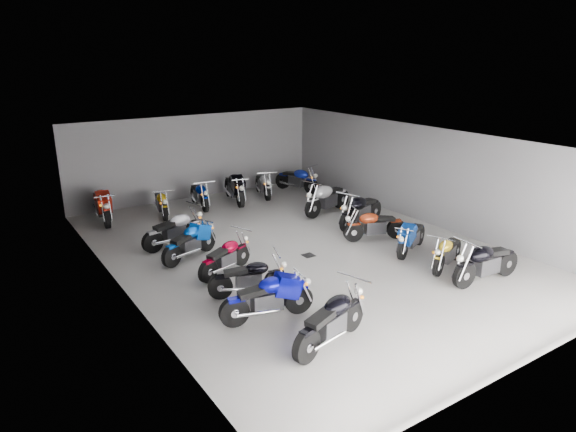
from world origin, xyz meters
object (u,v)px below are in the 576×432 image
object	(u,v)px
motorcycle_back_d	(235,188)
motorcycle_back_e	(263,184)
motorcycle_right_f	(327,198)
motorcycle_back_a	(102,205)
motorcycle_left_b	(268,298)
motorcycle_left_e	(190,242)
motorcycle_back_b	(161,203)
motorcycle_left_a	(332,321)
motorcycle_right_a	(486,262)
motorcycle_right_c	(411,237)
motorcycle_left_f	(175,230)
motorcycle_back_c	(200,194)
motorcycle_left_d	(226,257)
motorcycle_right_d	(374,225)
motorcycle_right_b	(447,252)
motorcycle_back_f	(297,179)
drain_grate	(309,255)
motorcycle_left_c	(250,278)
motorcycle_right_e	(361,210)

from	to	relation	value
motorcycle_back_d	motorcycle_back_e	world-z (taller)	motorcycle_back_d
motorcycle_right_f	motorcycle_back_a	distance (m)	7.68
motorcycle_left_b	motorcycle_right_f	size ratio (longest dim) A/B	0.92
motorcycle_left_e	motorcycle_back_b	distance (m)	4.26
motorcycle_back_b	motorcycle_left_b	bearing A→B (deg)	96.34
motorcycle_left_a	motorcycle_back_b	size ratio (longest dim) A/B	1.10
motorcycle_right_a	motorcycle_right_f	world-z (taller)	motorcycle_right_f
motorcycle_left_a	motorcycle_right_c	xyz separation A→B (m)	(4.91, 2.60, -0.05)
motorcycle_left_f	motorcycle_back_c	bearing A→B (deg)	134.08
motorcycle_left_d	motorcycle_right_d	size ratio (longest dim) A/B	0.94
motorcycle_right_b	motorcycle_right_d	size ratio (longest dim) A/B	0.94
motorcycle_back_c	motorcycle_back_f	world-z (taller)	motorcycle_back_f
motorcycle_left_a	motorcycle_right_b	world-z (taller)	motorcycle_left_a
motorcycle_right_f	motorcycle_back_c	world-z (taller)	motorcycle_right_f
motorcycle_left_b	motorcycle_right_a	xyz separation A→B (m)	(5.46, -1.35, 0.02)
motorcycle_left_f	motorcycle_back_e	bearing A→B (deg)	112.02
motorcycle_right_b	motorcycle_right_f	size ratio (longest dim) A/B	0.79
motorcycle_right_b	motorcycle_back_a	distance (m)	11.16
motorcycle_right_c	motorcycle_back_d	bearing A→B (deg)	-10.51
motorcycle_right_b	motorcycle_back_b	world-z (taller)	motorcycle_back_b
motorcycle_back_c	drain_grate	bearing A→B (deg)	103.62
motorcycle_back_f	motorcycle_back_a	bearing A→B (deg)	-21.97
motorcycle_right_a	motorcycle_back_a	bearing A→B (deg)	37.02
drain_grate	motorcycle_back_a	distance (m)	7.51
motorcycle_left_a	motorcycle_left_c	bearing A→B (deg)	169.63
motorcycle_left_d	motorcycle_right_c	world-z (taller)	motorcycle_right_c
motorcycle_right_f	motorcycle_back_c	bearing A→B (deg)	33.34
motorcycle_right_b	motorcycle_back_b	size ratio (longest dim) A/B	0.94
motorcycle_left_b	motorcycle_back_d	distance (m)	9.18
motorcycle_left_e	motorcycle_back_c	xyz separation A→B (m)	(2.26, 4.42, 0.00)
motorcycle_right_a	motorcycle_back_a	world-z (taller)	motorcycle_back_a
motorcycle_left_d	motorcycle_right_d	xyz separation A→B (m)	(4.87, -0.28, 0.02)
motorcycle_left_b	motorcycle_left_f	distance (m)	5.25
motorcycle_right_d	motorcycle_right_e	bearing A→B (deg)	-2.04
motorcycle_left_f	motorcycle_back_d	xyz separation A→B (m)	(3.65, 3.18, 0.06)
motorcycle_left_a	motorcycle_back_c	size ratio (longest dim) A/B	1.05
drain_grate	motorcycle_back_d	size ratio (longest dim) A/B	0.14
motorcycle_right_f	motorcycle_back_b	size ratio (longest dim) A/B	1.19
motorcycle_left_a	motorcycle_right_d	distance (m)	6.13
motorcycle_right_e	motorcycle_back_f	bearing A→B (deg)	-25.41
motorcycle_left_c	motorcycle_back_a	distance (m)	7.72
motorcycle_left_c	motorcycle_right_f	size ratio (longest dim) A/B	0.80
motorcycle_left_d	motorcycle_back_e	world-z (taller)	motorcycle_back_e
motorcycle_back_a	motorcycle_right_d	bearing A→B (deg)	140.40
motorcycle_back_d	motorcycle_left_e	bearing A→B (deg)	62.31
motorcycle_right_b	motorcycle_left_b	bearing A→B (deg)	66.08
motorcycle_right_c	motorcycle_back_e	size ratio (longest dim) A/B	0.93
motorcycle_right_b	motorcycle_right_c	xyz separation A→B (m)	(0.04, 1.32, 0.02)
motorcycle_left_b	motorcycle_right_b	world-z (taller)	motorcycle_left_b
motorcycle_right_f	motorcycle_left_a	bearing A→B (deg)	128.95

